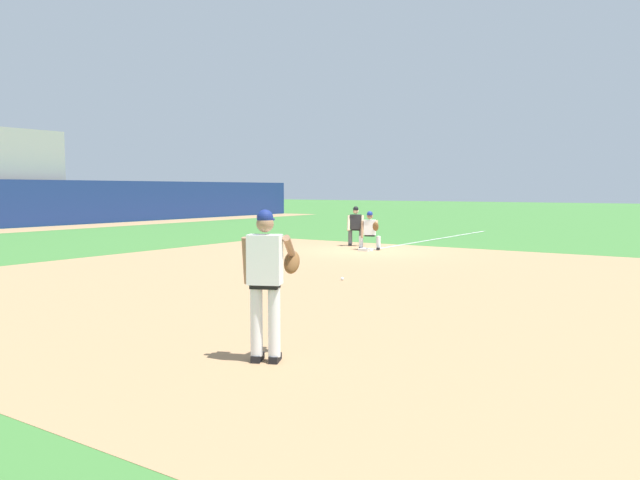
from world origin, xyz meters
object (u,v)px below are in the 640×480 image
(pitcher, at_px, (267,276))
(first_baseman, at_px, (370,229))
(first_base_bag, at_px, (366,250))
(baseball, at_px, (342,279))
(umpire, at_px, (356,225))

(pitcher, distance_m, first_baseman, 14.05)
(first_base_bag, distance_m, baseball, 6.87)
(baseball, distance_m, umpire, 8.72)
(first_baseman, bearing_deg, pitcher, -155.68)
(umpire, bearing_deg, first_baseman, -131.40)
(first_base_bag, height_order, pitcher, pitcher)
(first_base_bag, bearing_deg, first_baseman, 3.28)
(baseball, xyz_separation_m, pitcher, (-6.25, -2.82, 1.02))
(first_baseman, xyz_separation_m, umpire, (1.07, 1.21, 0.06))
(pitcher, height_order, first_baseman, pitcher)
(pitcher, bearing_deg, umpire, 26.77)
(pitcher, relative_size, umpire, 1.27)
(first_base_bag, bearing_deg, umpire, 41.08)
(first_base_bag, relative_size, pitcher, 0.20)
(pitcher, xyz_separation_m, umpire, (13.87, 7.00, -0.27))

